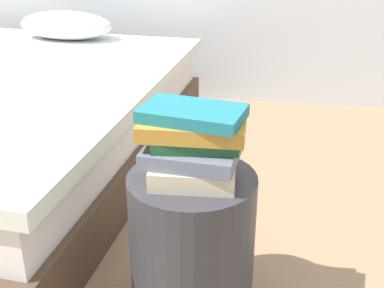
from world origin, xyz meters
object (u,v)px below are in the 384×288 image
object	(u,v)px
side_table	(192,243)
book_forest	(196,140)
book_ochre	(193,127)
book_teal	(192,113)
book_slate	(193,152)
book_cream	(194,170)

from	to	relation	value
side_table	book_forest	bearing A→B (deg)	41.10
book_ochre	book_teal	xyz separation A→B (m)	(-0.00, 0.00, 0.04)
side_table	book_ochre	bearing A→B (deg)	89.65
book_forest	book_slate	bearing A→B (deg)	-158.00
book_cream	book_teal	xyz separation A→B (m)	(-0.01, 0.02, 0.16)
book_forest	book_teal	distance (m)	0.08
book_slate	book_forest	bearing A→B (deg)	32.85
book_teal	book_ochre	bearing A→B (deg)	-14.72
side_table	book_slate	bearing A→B (deg)	70.78
book_forest	book_teal	bearing A→B (deg)	166.21
book_ochre	book_forest	bearing A→B (deg)	-3.90
book_slate	book_teal	distance (m)	0.11
book_cream	book_slate	bearing A→B (deg)	107.38
book_slate	book_ochre	distance (m)	0.07
book_cream	book_slate	world-z (taller)	book_slate
side_table	book_ochre	xyz separation A→B (m)	(0.00, 0.01, 0.38)
book_ochre	book_cream	bearing A→B (deg)	-72.32
book_forest	book_ochre	size ratio (longest dim) A/B	0.81
book_slate	book_teal	size ratio (longest dim) A/B	0.93
book_slate	book_ochre	world-z (taller)	book_ochre
book_teal	side_table	bearing A→B (deg)	-64.18
book_ochre	book_slate	bearing A→B (deg)	-76.58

